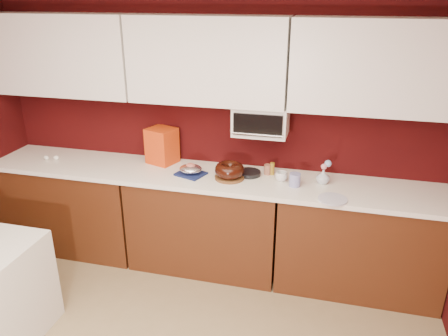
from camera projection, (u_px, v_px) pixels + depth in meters
wall_back at (214, 126)px, 3.92m from camera, size 4.00×0.02×2.50m
base_cabinet_left at (75, 206)px, 4.26m from camera, size 1.31×0.58×0.86m
base_cabinet_center at (206, 222)px, 3.95m from camera, size 1.31×0.58×0.86m
base_cabinet_right at (358, 241)px, 3.65m from camera, size 1.31×0.58×0.86m
countertop at (205, 177)px, 3.78m from camera, size 4.00×0.62×0.04m
upper_cabinet_left at (63, 55)px, 3.85m from camera, size 1.31×0.33×0.70m
upper_cabinet_center at (208, 60)px, 3.55m from camera, size 1.31×0.33×0.70m
upper_cabinet_right at (380, 67)px, 3.25m from camera, size 1.31×0.33×0.70m
toaster_oven at (261, 120)px, 3.64m from camera, size 0.45×0.30×0.25m
toaster_oven_door at (258, 125)px, 3.50m from camera, size 0.40×0.02×0.18m
toaster_oven_handle at (257, 135)px, 3.51m from camera, size 0.42×0.02×0.02m
cake_base at (229, 177)px, 3.69m from camera, size 0.30×0.30×0.02m
bundt_cake at (229, 170)px, 3.66m from camera, size 0.29×0.29×0.10m
navy_towel at (191, 174)px, 3.77m from camera, size 0.28×0.26×0.02m
foil_ham_nest at (191, 169)px, 3.75m from camera, size 0.21×0.18×0.07m
roasted_ham at (191, 166)px, 3.74m from camera, size 0.09×0.08×0.06m
pandoro_box at (162, 146)px, 3.99m from camera, size 0.30×0.28×0.33m
dark_pan at (249, 173)px, 3.76m from camera, size 0.22×0.22×0.03m
coffee_mug at (281, 175)px, 3.63m from camera, size 0.12×0.12×0.10m
blue_jar at (295, 180)px, 3.53m from camera, size 0.11×0.11×0.11m
flower_vase at (323, 176)px, 3.58m from camera, size 0.09×0.09×0.13m
flower_pink at (324, 167)px, 3.55m from camera, size 0.05×0.05×0.05m
flower_blue at (328, 164)px, 3.55m from camera, size 0.06×0.06×0.06m
china_plate at (333, 199)px, 3.32m from camera, size 0.28×0.28×0.01m
amber_bottle at (272, 169)px, 3.75m from camera, size 0.04×0.04×0.11m
paper_cup at (268, 170)px, 3.76m from camera, size 0.06×0.06×0.09m
egg_left at (56, 158)px, 4.10m from camera, size 0.06×0.05×0.04m
egg_right at (46, 158)px, 4.10m from camera, size 0.06×0.06×0.04m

